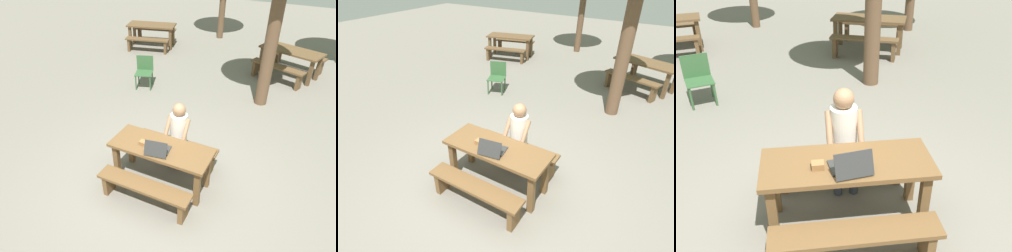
# 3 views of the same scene
# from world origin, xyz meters

# --- Properties ---
(ground_plane) EXTENTS (30.00, 30.00, 0.00)m
(ground_plane) POSITION_xyz_m (0.00, 0.00, 0.00)
(ground_plane) COLOR slate
(picnic_table_front) EXTENTS (1.66, 0.66, 0.74)m
(picnic_table_front) POSITION_xyz_m (0.00, 0.00, 0.61)
(picnic_table_front) COLOR brown
(picnic_table_front) RESTS_ON ground
(bench_near) EXTENTS (1.53, 0.30, 0.43)m
(bench_near) POSITION_xyz_m (0.00, -0.59, 0.32)
(bench_near) COLOR brown
(bench_near) RESTS_ON ground
(bench_far) EXTENTS (1.53, 0.30, 0.43)m
(bench_far) POSITION_xyz_m (0.00, 0.59, 0.32)
(bench_far) COLOR brown
(bench_far) RESTS_ON ground
(laptop) EXTENTS (0.41, 0.39, 0.25)m
(laptop) POSITION_xyz_m (0.01, -0.14, 0.80)
(laptop) COLOR #2D2D2D
(laptop) RESTS_ON picnic_table_front
(small_pouch) EXTENTS (0.12, 0.10, 0.06)m
(small_pouch) POSITION_xyz_m (-0.29, -0.07, 0.77)
(small_pouch) COLOR olive
(small_pouch) RESTS_ON picnic_table_front
(person_seated) EXTENTS (0.41, 0.41, 1.24)m
(person_seated) POSITION_xyz_m (0.04, 0.56, 0.72)
(person_seated) COLOR #333847
(person_seated) RESTS_ON ground
(plastic_chair) EXTENTS (0.56, 0.56, 0.80)m
(plastic_chair) POSITION_xyz_m (-2.10, 3.09, 0.43)
(plastic_chair) COLOR #335933
(plastic_chair) RESTS_ON ground
(picnic_table_mid) EXTENTS (1.82, 1.22, 0.76)m
(picnic_table_mid) POSITION_xyz_m (1.25, 5.52, 0.63)
(picnic_table_mid) COLOR brown
(picnic_table_mid) RESTS_ON ground
(bench_mid_south) EXTENTS (1.52, 0.78, 0.48)m
(bench_mid_south) POSITION_xyz_m (1.03, 4.89, 0.35)
(bench_mid_south) COLOR brown
(bench_mid_south) RESTS_ON ground
(bench_mid_north) EXTENTS (1.52, 0.78, 0.48)m
(bench_mid_north) POSITION_xyz_m (1.47, 6.15, 0.35)
(bench_mid_north) COLOR brown
(bench_mid_north) RESTS_ON ground
(picnic_table_rear) EXTENTS (1.75, 1.08, 0.77)m
(picnic_table_rear) POSITION_xyz_m (-3.44, 5.95, 0.63)
(picnic_table_rear) COLOR brown
(picnic_table_rear) RESTS_ON ground
(bench_rear_south) EXTENTS (1.49, 0.64, 0.46)m
(bench_rear_south) POSITION_xyz_m (-3.29, 5.36, 0.33)
(bench_rear_south) COLOR brown
(bench_rear_south) RESTS_ON ground
(bench_rear_north) EXTENTS (1.49, 0.64, 0.46)m
(bench_rear_north) POSITION_xyz_m (-3.59, 6.54, 0.33)
(bench_rear_north) COLOR brown
(bench_rear_north) RESTS_ON ground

